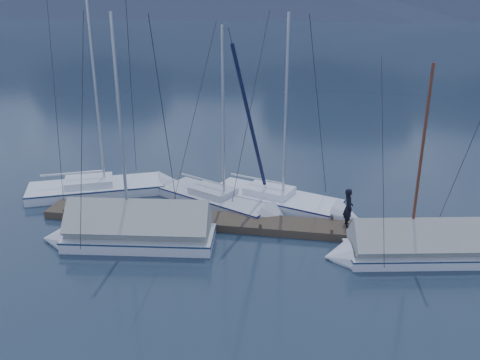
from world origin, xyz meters
name	(u,v)px	position (x,y,z in m)	size (l,w,h in m)	color
ground	(231,247)	(0.00, 0.00, 0.00)	(1000.00, 1000.00, 0.00)	#162332
dock	(240,224)	(0.00, 2.00, 0.11)	(18.00, 1.50, 0.54)	#382D23
mooring_posts	(229,218)	(-0.50, 2.00, 0.35)	(15.12, 1.52, 0.35)	#382D23
sailboat_open_left	(116,188)	(-7.09, 5.05, 0.18)	(8.10, 5.23, 10.43)	white
sailboat_open_mid	(232,204)	(-0.74, 4.01, 0.16)	(7.18, 4.90, 9.30)	silver
sailboat_open_right	(293,204)	(2.13, 4.53, 0.17)	(7.74, 4.47, 9.88)	white
sailboat_covered_near	(406,249)	(6.85, 0.28, 0.42)	(6.70, 3.23, 8.36)	white
sailboat_covered_far	(126,232)	(-4.34, -0.40, 0.49)	(7.37, 3.20, 10.05)	silver
person	(348,207)	(4.64, 2.20, 1.18)	(0.62, 0.40, 1.69)	black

